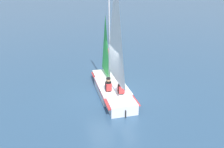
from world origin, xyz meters
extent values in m
plane|color=#2D4C6B|center=(0.00, 0.00, 0.00)|extent=(260.00, 260.00, 0.00)
cube|color=silver|center=(0.00, 0.00, 0.25)|extent=(1.42, 2.48, 0.49)
cube|color=silver|center=(0.00, 1.75, 0.25)|extent=(0.78, 1.04, 0.49)
cube|color=silver|center=(0.00, -1.75, 0.25)|extent=(1.20, 1.04, 0.49)
cube|color=red|center=(0.00, 0.00, 0.40)|extent=(1.43, 4.41, 0.05)
cube|color=silver|center=(0.00, 1.24, 0.51)|extent=(1.30, 2.03, 0.04)
cylinder|color=#B7B7BC|center=(0.00, 0.56, 3.22)|extent=(0.08, 0.08, 5.46)
cylinder|color=#B7B7BC|center=(0.00, -0.64, 1.16)|extent=(0.07, 2.40, 0.07)
pyramid|color=white|center=(0.00, -0.64, 3.51)|extent=(0.05, 2.28, 4.65)
pyramid|color=green|center=(0.00, 1.41, 2.23)|extent=(0.05, 1.52, 3.28)
cube|color=black|center=(0.00, -2.33, 0.17)|extent=(0.03, 0.08, 0.34)
cube|color=black|center=(-0.33, -0.61, 0.23)|extent=(0.24, 0.28, 0.45)
cylinder|color=black|center=(-0.33, -0.61, 0.71)|extent=(0.30, 0.30, 0.50)
cube|color=red|center=(-0.33, -0.61, 0.73)|extent=(0.26, 0.34, 0.35)
sphere|color=#A87A56|center=(-0.33, -0.61, 1.05)|extent=(0.22, 0.22, 0.22)
cylinder|color=black|center=(-0.33, -0.61, 1.14)|extent=(0.21, 0.21, 0.06)
cube|color=black|center=(0.17, -1.03, 0.23)|extent=(0.24, 0.28, 0.45)
cylinder|color=black|center=(0.17, -1.03, 0.71)|extent=(0.30, 0.30, 0.50)
cube|color=red|center=(0.17, -1.03, 0.73)|extent=(0.26, 0.34, 0.35)
sphere|color=tan|center=(0.17, -1.03, 1.05)|extent=(0.22, 0.22, 0.22)
cylinder|color=white|center=(0.17, -1.03, 1.14)|extent=(0.21, 0.21, 0.06)
sphere|color=red|center=(1.54, 6.95, 0.21)|extent=(0.59, 0.59, 0.59)
cylinder|color=black|center=(1.54, 6.95, 0.83)|extent=(0.06, 0.06, 0.82)
camera|label=1|loc=(-2.50, -9.83, 5.14)|focal=35.00mm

